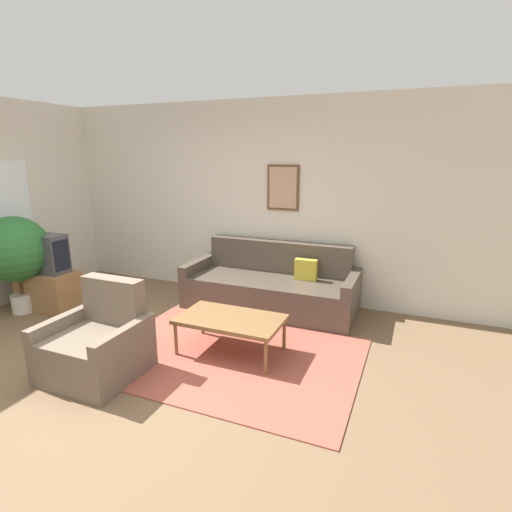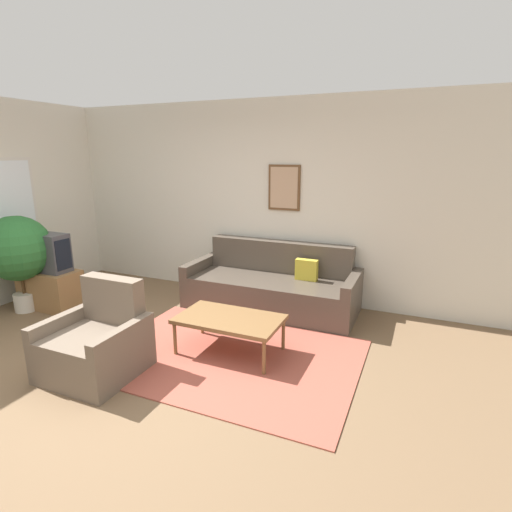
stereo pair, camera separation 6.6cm
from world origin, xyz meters
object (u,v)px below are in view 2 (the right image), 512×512
at_px(coffee_table, 230,320).
at_px(armchair, 97,344).
at_px(tv, 46,252).
at_px(potted_plant_tall, 17,250).
at_px(couch, 272,287).

relative_size(coffee_table, armchair, 1.23).
distance_m(tv, potted_plant_tall, 0.32).
xyz_separation_m(couch, armchair, (-0.91, -2.15, -0.01)).
bearing_deg(tv, armchair, -29.48).
xyz_separation_m(coffee_table, armchair, (-0.96, -0.82, -0.08)).
bearing_deg(couch, potted_plant_tall, -154.83).
bearing_deg(couch, coffee_table, -87.86).
height_order(tv, armchair, tv).
relative_size(tv, potted_plant_tall, 0.50).
xyz_separation_m(coffee_table, potted_plant_tall, (-2.97, -0.04, 0.46)).
bearing_deg(coffee_table, couch, 92.14).
xyz_separation_m(couch, tv, (-2.70, -1.14, 0.46)).
bearing_deg(armchair, tv, 165.73).
bearing_deg(coffee_table, potted_plant_tall, -179.27).
distance_m(couch, potted_plant_tall, 3.26).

